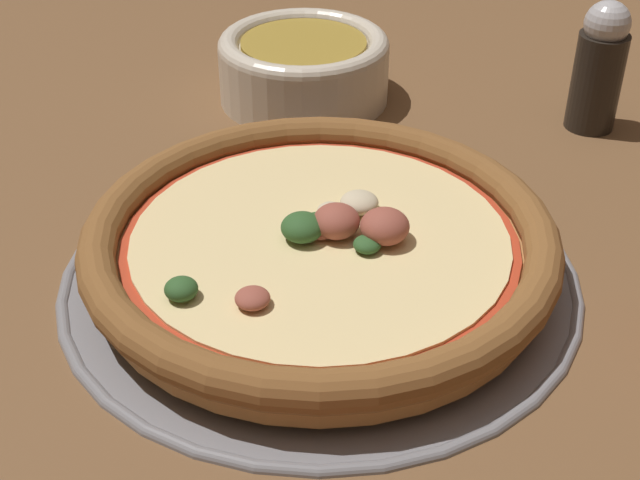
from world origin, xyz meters
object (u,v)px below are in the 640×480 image
Objects in this scene: bowl_near at (304,64)px; pepper_shaker at (599,67)px; pizza_tray at (320,272)px; pizza at (320,243)px.

bowl_near is 0.26m from pepper_shaker.
pizza is (0.00, 0.00, 0.02)m from pizza_tray.
pepper_shaker is (-0.17, 0.27, 0.05)m from pizza_tray.
bowl_near is 1.37× the size of pepper_shaker.
pizza_tray is 3.09× the size of pepper_shaker.
pepper_shaker is (-0.17, 0.27, 0.03)m from pizza.
pizza_tray is 0.02m from pizza.
pepper_shaker is at bearing 66.20° from bowl_near.
bowl_near reaches higher than pizza_tray.
bowl_near is at bearing -113.80° from pepper_shaker.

